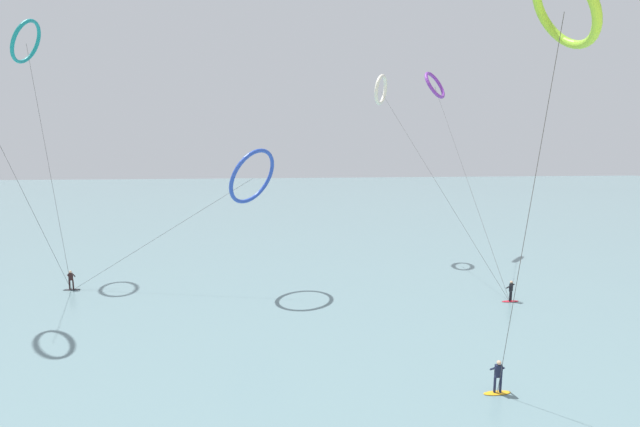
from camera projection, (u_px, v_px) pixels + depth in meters
sea_water at (277, 199)px, 109.36m from camera, size 400.00×200.00×0.08m
surfer_crimson at (511, 293)px, 33.19m from camera, size 1.40×0.72×1.70m
surfer_amber at (498, 379)px, 20.40m from camera, size 1.40×0.60×1.70m
surfer_charcoal at (71, 281)px, 36.08m from camera, size 1.40×0.62×1.70m
kite_ivory at (381, 90)px, 45.78m from camera, size 7.64×17.83×20.26m
kite_violet at (435, 85)px, 48.80m from camera, size 4.08×20.50×21.26m
kite_cobalt at (252, 177)px, 34.66m from camera, size 18.17×5.42×12.17m
kite_lime at (565, 8)px, 15.64m from camera, size 2.79×4.47×18.57m
kite_teal at (26, 42)px, 38.81m from camera, size 6.18×8.67×23.96m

